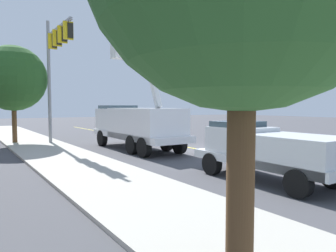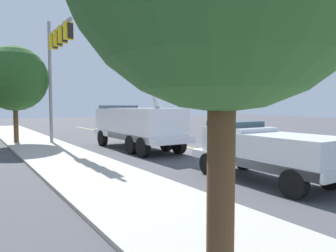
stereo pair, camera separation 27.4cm
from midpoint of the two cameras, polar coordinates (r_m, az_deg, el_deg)
The scene contains 9 objects.
ground at distance 19.43m, azimuth 4.97°, elevation -4.19°, with size 120.00×120.00×0.00m, color #47474C.
sidewalk_far_side at distance 15.80m, azimuth -18.11°, elevation -5.95°, with size 60.00×3.60×0.12m, color #B2ADA3.
lane_centre_stripe at distance 19.43m, azimuth 4.97°, elevation -4.18°, with size 50.00×0.16×0.01m, color yellow.
utility_bucket_truck at distance 19.26m, azimuth -6.27°, elevation 0.56°, with size 8.27×2.78×7.04m.
service_pickup_truck at distance 11.51m, azimuth 17.13°, elevation -4.12°, with size 5.66×2.32×2.06m.
passing_minivan at distance 28.94m, azimuth -3.60°, elevation 0.32°, with size 4.85×2.06×1.69m.
traffic_cone_mid_front at distance 23.52m, azimuth -6.44°, elevation -2.00°, with size 0.40×0.40×0.70m.
traffic_signal_mast at distance 21.92m, azimuth -20.13°, elevation 11.96°, with size 5.41×0.66×8.45m.
street_tree_right at distance 24.36m, azimuth -26.62°, elevation 7.74°, with size 4.50×4.50×6.81m.
Camera 1 is at (-15.28, 11.73, 2.64)m, focal length 33.55 mm.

